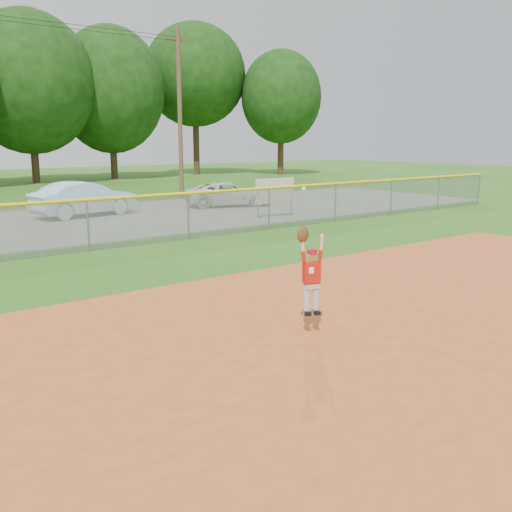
{
  "coord_description": "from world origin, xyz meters",
  "views": [
    {
      "loc": [
        -5.97,
        -5.87,
        3.2
      ],
      "look_at": [
        0.21,
        2.28,
        1.1
      ],
      "focal_mm": 40.0,
      "sensor_mm": 36.0,
      "label": 1
    }
  ],
  "objects_px": {
    "car_blue": "(85,199)",
    "car_white_b": "(229,194)",
    "sponsor_sign": "(275,192)",
    "ballplayer": "(310,271)"
  },
  "relations": [
    {
      "from": "car_blue",
      "to": "car_white_b",
      "type": "relative_size",
      "value": 1.07
    },
    {
      "from": "car_blue",
      "to": "car_white_b",
      "type": "bearing_deg",
      "value": -105.61
    },
    {
      "from": "sponsor_sign",
      "to": "ballplayer",
      "type": "bearing_deg",
      "value": -126.8
    },
    {
      "from": "car_white_b",
      "to": "ballplayer",
      "type": "height_order",
      "value": "ballplayer"
    },
    {
      "from": "car_blue",
      "to": "car_white_b",
      "type": "distance_m",
      "value": 6.91
    },
    {
      "from": "car_blue",
      "to": "ballplayer",
      "type": "distance_m",
      "value": 16.87
    },
    {
      "from": "car_blue",
      "to": "sponsor_sign",
      "type": "xyz_separation_m",
      "value": [
        6.07,
        -5.16,
        0.33
      ]
    },
    {
      "from": "car_blue",
      "to": "ballplayer",
      "type": "bearing_deg",
      "value": 161.0
    },
    {
      "from": "car_blue",
      "to": "ballplayer",
      "type": "height_order",
      "value": "ballplayer"
    },
    {
      "from": "sponsor_sign",
      "to": "car_white_b",
      "type": "bearing_deg",
      "value": 79.9
    }
  ]
}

